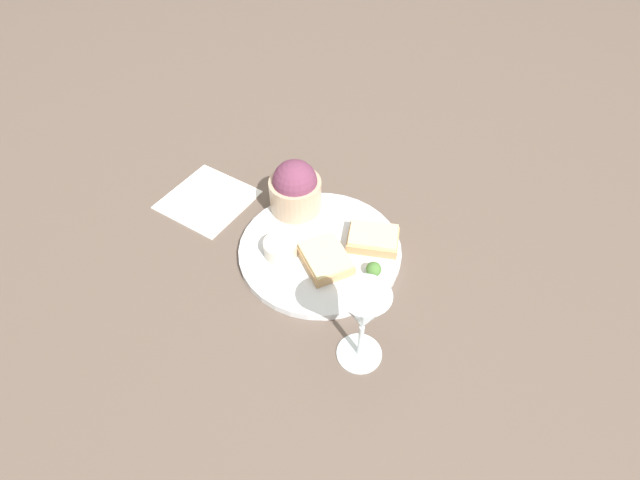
# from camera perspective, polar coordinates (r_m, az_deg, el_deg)

# --- Properties ---
(ground_plane) EXTENTS (4.00, 4.00, 0.00)m
(ground_plane) POSITION_cam_1_polar(r_m,az_deg,el_deg) (0.90, 0.00, -1.46)
(ground_plane) COLOR brown
(dinner_plate) EXTENTS (0.29, 0.29, 0.01)m
(dinner_plate) POSITION_cam_1_polar(r_m,az_deg,el_deg) (0.89, 0.00, -1.17)
(dinner_plate) COLOR silver
(dinner_plate) RESTS_ON ground_plane
(salad_bowl) EXTENTS (0.10, 0.10, 0.10)m
(salad_bowl) POSITION_cam_1_polar(r_m,az_deg,el_deg) (0.93, -2.86, 5.91)
(salad_bowl) COLOR tan
(salad_bowl) RESTS_ON dinner_plate
(sauce_ramekin) EXTENTS (0.06, 0.06, 0.03)m
(sauce_ramekin) POSITION_cam_1_polar(r_m,az_deg,el_deg) (0.87, -4.53, -0.84)
(sauce_ramekin) COLOR beige
(sauce_ramekin) RESTS_ON dinner_plate
(cheese_toast_near) EXTENTS (0.11, 0.10, 0.03)m
(cheese_toast_near) POSITION_cam_1_polar(r_m,az_deg,el_deg) (0.85, 0.63, -2.16)
(cheese_toast_near) COLOR tan
(cheese_toast_near) RESTS_ON dinner_plate
(cheese_toast_far) EXTENTS (0.11, 0.10, 0.03)m
(cheese_toast_far) POSITION_cam_1_polar(r_m,az_deg,el_deg) (0.89, 6.07, 0.15)
(cheese_toast_far) COLOR tan
(cheese_toast_far) RESTS_ON dinner_plate
(wine_glass) EXTENTS (0.07, 0.07, 0.15)m
(wine_glass) POSITION_cam_1_polar(r_m,az_deg,el_deg) (0.69, 5.00, -8.49)
(wine_glass) COLOR silver
(wine_glass) RESTS_ON ground_plane
(garnish) EXTENTS (0.03, 0.03, 0.03)m
(garnish) POSITION_cam_1_polar(r_m,az_deg,el_deg) (0.84, 6.15, -3.35)
(garnish) COLOR #477533
(garnish) RESTS_ON dinner_plate
(napkin) EXTENTS (0.18, 0.18, 0.01)m
(napkin) POSITION_cam_1_polar(r_m,az_deg,el_deg) (1.02, -12.72, 4.58)
(napkin) COLOR white
(napkin) RESTS_ON ground_plane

